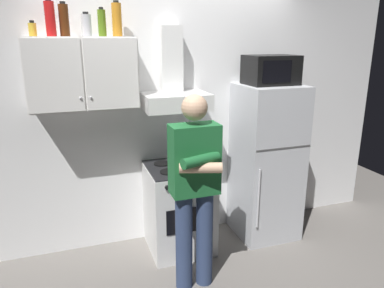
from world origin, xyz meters
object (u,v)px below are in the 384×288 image
upper_cabinet (83,73)px  bottle_olive_oil (102,23)px  bottle_spice_jar (33,29)px  bottle_canister_steel (86,25)px  range_hood (174,87)px  cooking_pot (196,162)px  stove_oven (179,208)px  bottle_soda_red (50,19)px  refrigerator (266,162)px  microwave (271,70)px  bottle_rum_dark (64,20)px  person_standing (195,187)px  bottle_liquor_amber (117,20)px

upper_cabinet → bottle_olive_oil: bearing=11.0°
bottle_spice_jar → bottle_canister_steel: 0.42m
range_hood → cooking_pot: bearing=-62.1°
stove_oven → bottle_canister_steel: 1.87m
range_hood → bottle_soda_red: 1.17m
refrigerator → microwave: size_ratio=3.33×
stove_oven → bottle_canister_steel: size_ratio=4.49×
range_hood → bottle_soda_red: size_ratio=2.65×
bottle_rum_dark → bottle_soda_red: (-0.10, -0.05, 0.01)m
upper_cabinet → person_standing: size_ratio=0.55×
refrigerator → bottle_soda_red: 2.40m
stove_oven → bottle_soda_red: bearing=174.8°
stove_oven → cooking_pot: size_ratio=2.85×
microwave → bottle_liquor_amber: bottle_liquor_amber is taller
refrigerator → bottle_liquor_amber: bearing=173.3°
bottle_olive_oil → bottle_canister_steel: size_ratio=1.20×
person_standing → range_hood: bearing=86.1°
refrigerator → cooking_pot: refrigerator is taller
upper_cabinet → bottle_spice_jar: bearing=177.3°
cooking_pot → stove_oven: bearing=137.5°
bottle_soda_red → person_standing: bearing=-35.9°
bottle_spice_jar → bottle_canister_steel: size_ratio=0.62×
upper_cabinet → refrigerator: (1.75, -0.12, -0.95)m
refrigerator → bottle_canister_steel: bearing=174.5°
microwave → person_standing: microwave is taller
bottle_rum_dark → bottle_olive_oil: (0.30, 0.02, -0.02)m
bottle_rum_dark → bottle_spice_jar: 0.25m
microwave → bottle_olive_oil: 1.62m
bottle_rum_dark → person_standing: bearing=-41.0°
person_standing → bottle_soda_red: bottle_soda_red is taller
bottle_spice_jar → refrigerator: bearing=-3.8°
refrigerator → bottle_soda_red: bearing=177.3°
microwave → bottle_spice_jar: bearing=176.7°
cooking_pot → microwave: bearing=9.6°
range_hood → person_standing: range_hood is taller
upper_cabinet → range_hood: range_hood is taller
bottle_olive_oil → bottle_spice_jar: bearing=-177.8°
upper_cabinet → bottle_canister_steel: (0.06, 0.04, 0.39)m
stove_oven → microwave: (0.95, 0.02, 1.31)m
cooking_pot → bottle_soda_red: 1.71m
person_standing → stove_oven: bearing=85.3°
stove_oven → person_standing: person_standing is taller
stove_oven → range_hood: range_hood is taller
bottle_spice_jar → upper_cabinet: bearing=-2.7°
stove_oven → refrigerator: (0.95, 0.00, 0.37)m
stove_oven → bottle_rum_dark: 1.97m
stove_oven → bottle_soda_red: size_ratio=3.09×
cooking_pot → bottle_liquor_amber: (-0.61, 0.29, 1.26)m
bottle_rum_dark → cooking_pot: bearing=-14.2°
refrigerator → bottle_spice_jar: (-2.10, 0.14, 1.30)m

